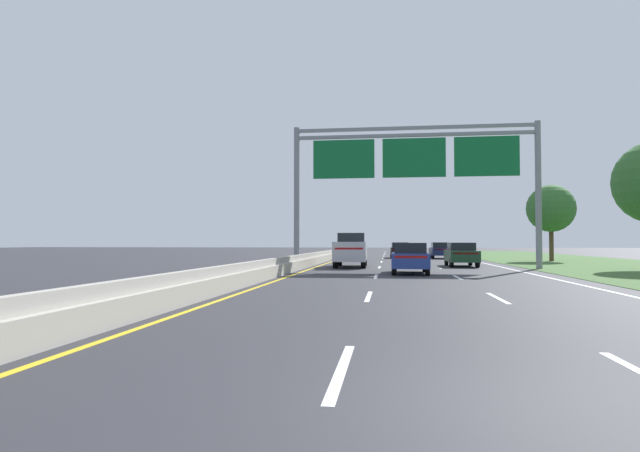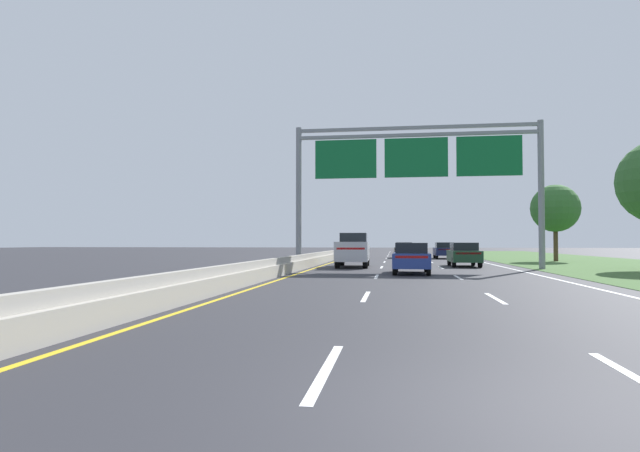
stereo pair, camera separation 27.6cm
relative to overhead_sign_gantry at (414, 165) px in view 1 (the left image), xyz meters
The scene contains 11 objects.
ground_plane 9.84m from the overhead_sign_gantry, 92.29° to the left, with size 220.00×220.00×0.00m, color #2B2B30.
lane_striping 9.49m from the overhead_sign_gantry, 92.44° to the left, with size 11.96×106.00×0.01m.
grass_verge_right 16.82m from the overhead_sign_gantry, 28.80° to the left, with size 14.00×110.00×0.02m, color #3D602D.
median_barrier_concrete 11.83m from the overhead_sign_gantry, 132.60° to the left, with size 0.60×110.00×0.85m.
overhead_sign_gantry is the anchor object (origin of this frame).
pickup_truck_silver 6.73m from the overhead_sign_gantry, 163.29° to the left, with size 2.13×5.45×2.20m.
car_black_centre_lane_sedan 21.41m from the overhead_sign_gantry, 91.30° to the left, with size 1.92×4.44×1.57m.
car_blue_centre_lane_sedan 7.76m from the overhead_sign_gantry, 95.03° to the right, with size 1.92×4.44×1.57m.
car_darkgreen_right_lane_sedan 7.01m from the overhead_sign_gantry, 42.03° to the left, with size 1.83×4.40×1.57m.
car_navy_right_lane_sedan 20.41m from the overhead_sign_gantry, 80.07° to the left, with size 1.83×4.40×1.57m.
roadside_tree_far 17.81m from the overhead_sign_gantry, 47.85° to the left, with size 3.93×3.93×6.38m.
Camera 1 is at (-1.25, -5.15, 1.62)m, focal length 29.43 mm.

